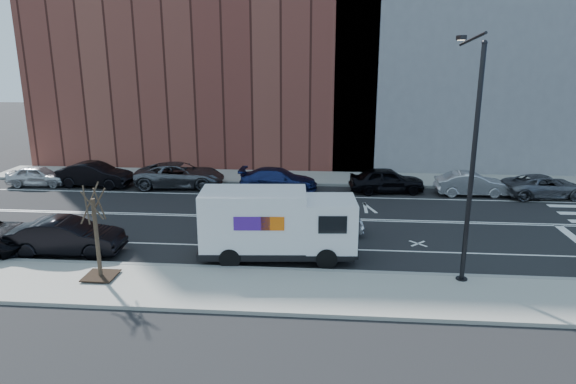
% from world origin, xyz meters
% --- Properties ---
extents(ground, '(120.00, 120.00, 0.00)m').
position_xyz_m(ground, '(0.00, 0.00, 0.00)').
color(ground, black).
rests_on(ground, ground).
extents(sidewalk_near, '(44.00, 3.60, 0.15)m').
position_xyz_m(sidewalk_near, '(0.00, -8.80, 0.07)').
color(sidewalk_near, gray).
rests_on(sidewalk_near, ground).
extents(sidewalk_far, '(44.00, 3.60, 0.15)m').
position_xyz_m(sidewalk_far, '(0.00, 8.80, 0.07)').
color(sidewalk_far, gray).
rests_on(sidewalk_far, ground).
extents(curb_near, '(44.00, 0.25, 0.17)m').
position_xyz_m(curb_near, '(0.00, -7.00, 0.08)').
color(curb_near, gray).
rests_on(curb_near, ground).
extents(curb_far, '(44.00, 0.25, 0.17)m').
position_xyz_m(curb_far, '(0.00, 7.00, 0.08)').
color(curb_far, gray).
rests_on(curb_far, ground).
extents(road_markings, '(40.00, 8.60, 0.01)m').
position_xyz_m(road_markings, '(0.00, 0.00, 0.00)').
color(road_markings, white).
rests_on(road_markings, ground).
extents(bldg_brick, '(26.00, 10.00, 22.00)m').
position_xyz_m(bldg_brick, '(-8.00, 15.60, 11.00)').
color(bldg_brick, brown).
rests_on(bldg_brick, ground).
extents(streetlight, '(0.44, 4.02, 9.34)m').
position_xyz_m(streetlight, '(7.00, -6.91, 5.08)').
color(streetlight, black).
rests_on(streetlight, ground).
extents(street_tree, '(1.20, 1.20, 3.75)m').
position_xyz_m(street_tree, '(-7.00, -8.40, 1.45)').
color(street_tree, black).
rests_on(street_tree, ground).
extents(fedex_van, '(6.81, 2.79, 3.04)m').
position_xyz_m(fedex_van, '(-0.39, -5.60, 1.60)').
color(fedex_van, black).
rests_on(fedex_van, ground).
extents(far_parked_a, '(4.06, 1.83, 1.35)m').
position_xyz_m(far_parked_a, '(-17.46, 5.44, 0.68)').
color(far_parked_a, '#AFB0B4').
rests_on(far_parked_a, ground).
extents(far_parked_b, '(4.95, 2.08, 1.59)m').
position_xyz_m(far_parked_b, '(-13.60, 5.57, 0.80)').
color(far_parked_b, black).
rests_on(far_parked_b, ground).
extents(far_parked_c, '(5.99, 3.16, 1.61)m').
position_xyz_m(far_parked_c, '(-8.00, 5.93, 0.80)').
color(far_parked_c, '#4E4F56').
rests_on(far_parked_c, ground).
extents(far_parked_d, '(5.03, 2.17, 1.44)m').
position_xyz_m(far_parked_d, '(-1.45, 5.59, 0.72)').
color(far_parked_d, navy).
rests_on(far_parked_d, ground).
extents(far_parked_e, '(4.85, 2.37, 1.59)m').
position_xyz_m(far_parked_e, '(5.42, 5.72, 0.80)').
color(far_parked_e, black).
rests_on(far_parked_e, ground).
extents(far_parked_f, '(4.39, 1.63, 1.43)m').
position_xyz_m(far_parked_f, '(10.58, 5.46, 0.72)').
color(far_parked_f, '#ADADB2').
rests_on(far_parked_f, ground).
extents(far_parked_g, '(5.15, 2.78, 1.37)m').
position_xyz_m(far_parked_g, '(14.94, 5.36, 0.69)').
color(far_parked_g, '#54555C').
rests_on(far_parked_g, ground).
extents(driving_sedan, '(5.03, 2.19, 1.61)m').
position_xyz_m(driving_sedan, '(1.00, -2.33, 0.81)').
color(driving_sedan, '#B2B1B6').
rests_on(driving_sedan, ground).
extents(near_parked_rear_a, '(4.93, 1.94, 1.60)m').
position_xyz_m(near_parked_rear_a, '(-9.63, -5.83, 0.80)').
color(near_parked_rear_a, black).
rests_on(near_parked_rear_a, ground).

